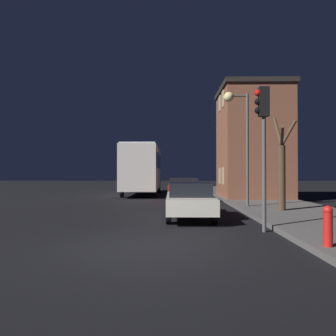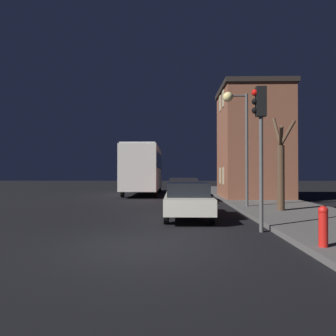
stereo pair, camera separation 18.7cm
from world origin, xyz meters
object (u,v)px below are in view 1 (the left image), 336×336
at_px(traffic_light, 263,128).
at_px(bus, 143,166).
at_px(streetlamp, 238,121).
at_px(bare_tree, 282,166).
at_px(car_near_lane, 189,199).
at_px(car_mid_lane, 183,189).
at_px(fire_hydrant, 328,225).

xyz_separation_m(traffic_light, bus, (-5.13, 16.39, -0.86)).
xyz_separation_m(streetlamp, bare_tree, (1.56, -1.69, -2.21)).
bearing_deg(bare_tree, car_near_lane, -161.44).
height_order(streetlamp, car_near_lane, streetlamp).
distance_m(traffic_light, car_near_lane, 4.33).
distance_m(streetlamp, bare_tree, 3.19).
distance_m(streetlamp, bus, 11.95).
bearing_deg(bare_tree, bus, 120.59).
distance_m(bus, car_mid_lane, 6.98).
bearing_deg(fire_hydrant, bus, 107.07).
xyz_separation_m(streetlamp, traffic_light, (-0.44, -6.01, -1.14)).
relative_size(traffic_light, bare_tree, 1.06).
xyz_separation_m(bus, car_mid_lane, (3.06, -6.09, -1.50)).
height_order(bare_tree, car_mid_lane, bare_tree).
height_order(car_near_lane, car_mid_lane, car_mid_lane).
bearing_deg(traffic_light, bare_tree, 65.10).
bearing_deg(streetlamp, car_mid_lane, 120.34).
bearing_deg(car_mid_lane, fire_hydrant, -77.87).
xyz_separation_m(traffic_light, car_mid_lane, (-2.07, 10.30, -2.36)).
xyz_separation_m(car_near_lane, fire_hydrant, (2.79, -5.56, -0.12)).
bearing_deg(fire_hydrant, car_near_lane, 116.61).
xyz_separation_m(bus, fire_hydrant, (5.84, -19.01, -1.65)).
bearing_deg(traffic_light, car_near_lane, 125.31).
bearing_deg(fire_hydrant, bare_tree, 79.39).
distance_m(traffic_light, bus, 17.20).
xyz_separation_m(streetlamp, car_mid_lane, (-2.51, 4.29, -3.50)).
bearing_deg(car_near_lane, bus, 102.78).
distance_m(traffic_light, fire_hydrant, 3.70).
bearing_deg(bus, car_mid_lane, -63.31).
distance_m(streetlamp, traffic_light, 6.13).
relative_size(streetlamp, fire_hydrant, 6.14).
distance_m(streetlamp, car_near_lane, 5.31).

